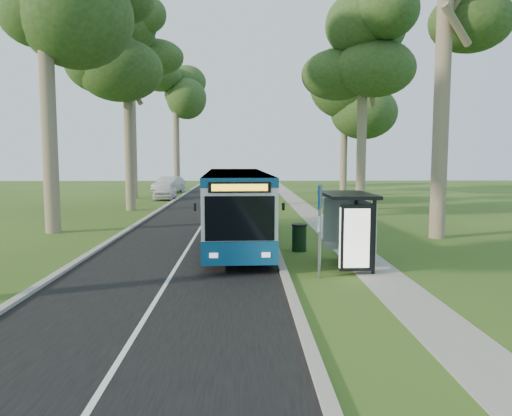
% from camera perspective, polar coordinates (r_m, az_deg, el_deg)
% --- Properties ---
extents(ground, '(120.00, 120.00, 0.00)m').
position_cam_1_polar(ground, '(16.62, 2.96, -6.87)').
color(ground, '#324E18').
rests_on(ground, ground).
extents(road, '(7.00, 100.00, 0.02)m').
position_cam_1_polar(road, '(26.51, -6.26, -2.07)').
color(road, black).
rests_on(road, ground).
extents(kerb_east, '(0.25, 100.00, 0.12)m').
position_cam_1_polar(kerb_east, '(26.44, 1.33, -1.95)').
color(kerb_east, '#9E9B93').
rests_on(kerb_east, ground).
extents(kerb_west, '(0.25, 100.00, 0.12)m').
position_cam_1_polar(kerb_west, '(27.03, -13.67, -1.95)').
color(kerb_west, '#9E9B93').
rests_on(kerb_west, ground).
extents(centre_line, '(0.12, 100.00, 0.00)m').
position_cam_1_polar(centre_line, '(26.51, -6.26, -2.05)').
color(centre_line, white).
rests_on(centre_line, road).
extents(footpath, '(1.50, 100.00, 0.02)m').
position_cam_1_polar(footpath, '(26.75, 7.76, -2.02)').
color(footpath, gray).
rests_on(footpath, ground).
extents(bus, '(2.79, 11.49, 3.03)m').
position_cam_1_polar(bus, '(20.84, -2.29, 0.10)').
color(bus, white).
rests_on(bus, ground).
extents(bus_stop_sign, '(0.19, 0.39, 2.87)m').
position_cam_1_polar(bus_stop_sign, '(15.10, 7.30, -1.39)').
color(bus_stop_sign, gray).
rests_on(bus_stop_sign, ground).
extents(bus_shelter, '(1.59, 2.89, 2.46)m').
position_cam_1_polar(bus_shelter, '(16.53, 11.12, -0.95)').
color(bus_shelter, black).
rests_on(bus_shelter, ground).
extents(litter_bin, '(0.60, 0.60, 1.06)m').
position_cam_1_polar(litter_bin, '(19.50, 4.96, -3.37)').
color(litter_bin, black).
rests_on(litter_bin, ground).
extents(car_white, '(1.75, 4.23, 1.43)m').
position_cam_1_polar(car_white, '(43.74, -10.34, 1.93)').
color(car_white, silver).
rests_on(car_white, ground).
extents(car_silver, '(2.90, 5.32, 1.66)m').
position_cam_1_polar(car_silver, '(51.01, -9.92, 2.62)').
color(car_silver, '#B0B3B8').
rests_on(car_silver, ground).
extents(tree_west_c, '(5.20, 5.20, 14.09)m').
position_cam_1_polar(tree_west_c, '(35.68, -14.53, 16.66)').
color(tree_west_c, '#7A6B56').
rests_on(tree_west_c, ground).
extents(tree_west_d, '(5.20, 5.20, 18.33)m').
position_cam_1_polar(tree_west_d, '(46.29, -14.23, 18.04)').
color(tree_west_d, '#7A6B56').
rests_on(tree_west_d, ground).
extents(tree_west_e, '(5.20, 5.20, 14.91)m').
position_cam_1_polar(tree_west_e, '(55.14, -9.19, 13.51)').
color(tree_west_e, '#7A6B56').
rests_on(tree_west_e, ground).
extents(tree_east_c, '(5.20, 5.20, 13.93)m').
position_cam_1_polar(tree_east_c, '(35.72, 12.17, 16.51)').
color(tree_east_c, '#7A6B56').
rests_on(tree_east_c, ground).
extents(tree_east_d, '(5.20, 5.20, 13.06)m').
position_cam_1_polar(tree_east_d, '(47.46, 10.13, 13.10)').
color(tree_east_d, '#7A6B56').
rests_on(tree_east_d, ground).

